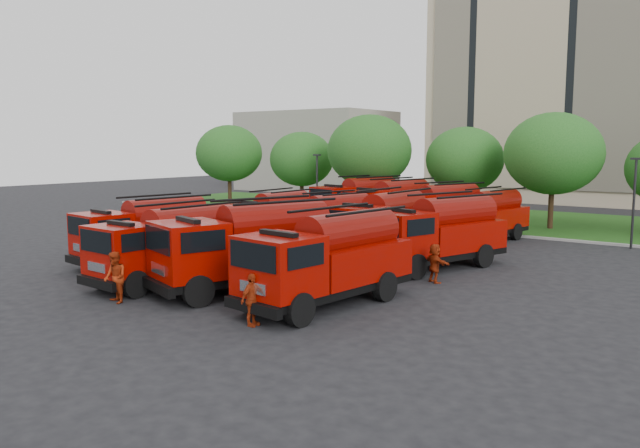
% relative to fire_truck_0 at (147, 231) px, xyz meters
% --- Properties ---
extents(ground, '(140.00, 140.00, 0.00)m').
position_rel_fire_truck_0_xyz_m(ground, '(6.34, 1.74, -1.60)').
color(ground, black).
rests_on(ground, ground).
extents(lawn, '(70.00, 16.00, 0.12)m').
position_rel_fire_truck_0_xyz_m(lawn, '(6.34, 27.74, -1.54)').
color(lawn, '#1D4813').
rests_on(lawn, ground).
extents(curb, '(70.00, 0.30, 0.14)m').
position_rel_fire_truck_0_xyz_m(curb, '(6.34, 19.64, -1.53)').
color(curb, gray).
rests_on(curb, ground).
extents(apartment_building, '(30.00, 14.18, 25.00)m').
position_rel_fire_truck_0_xyz_m(apartment_building, '(8.34, 49.68, 10.90)').
color(apartment_building, tan).
rests_on(apartment_building, ground).
extents(side_building, '(18.00, 12.00, 10.00)m').
position_rel_fire_truck_0_xyz_m(side_building, '(-23.66, 45.74, 3.40)').
color(side_building, gray).
rests_on(side_building, ground).
extents(tree_0, '(6.30, 6.30, 7.70)m').
position_rel_fire_truck_0_xyz_m(tree_0, '(-17.66, 23.74, 3.42)').
color(tree_0, '#382314').
rests_on(tree_0, ground).
extents(tree_1, '(5.71, 5.71, 6.98)m').
position_rel_fire_truck_0_xyz_m(tree_1, '(-9.66, 24.74, 2.95)').
color(tree_1, '#382314').
rests_on(tree_1, ground).
extents(tree_2, '(6.72, 6.72, 8.22)m').
position_rel_fire_truck_0_xyz_m(tree_2, '(-1.66, 23.24, 3.75)').
color(tree_2, '#382314').
rests_on(tree_2, ground).
extents(tree_3, '(5.88, 5.88, 7.19)m').
position_rel_fire_truck_0_xyz_m(tree_3, '(5.34, 25.74, 3.08)').
color(tree_3, '#382314').
rests_on(tree_3, ground).
extents(tree_4, '(6.55, 6.55, 8.01)m').
position_rel_fire_truck_0_xyz_m(tree_4, '(12.34, 24.24, 3.62)').
color(tree_4, '#382314').
rests_on(tree_4, ground).
extents(lamp_post_0, '(0.60, 0.25, 5.11)m').
position_rel_fire_truck_0_xyz_m(lamp_post_0, '(-3.66, 18.94, 1.29)').
color(lamp_post_0, black).
rests_on(lamp_post_0, ground).
extents(lamp_post_1, '(0.60, 0.25, 5.11)m').
position_rel_fire_truck_0_xyz_m(lamp_post_1, '(18.34, 18.94, 1.29)').
color(lamp_post_1, black).
rests_on(lamp_post_1, ground).
extents(fire_truck_0, '(3.27, 7.24, 3.18)m').
position_rel_fire_truck_0_xyz_m(fire_truck_0, '(0.00, 0.00, 0.00)').
color(fire_truck_0, black).
rests_on(fire_truck_0, ground).
extents(fire_truck_1, '(2.86, 7.14, 3.20)m').
position_rel_fire_truck_0_xyz_m(fire_truck_1, '(4.30, -2.17, 0.01)').
color(fire_truck_1, black).
rests_on(fire_truck_1, ground).
extents(fire_truck_2, '(4.91, 8.11, 3.50)m').
position_rel_fire_truck_0_xyz_m(fire_truck_2, '(7.92, -1.24, 0.16)').
color(fire_truck_2, black).
rests_on(fire_truck_2, ground).
extents(fire_truck_3, '(3.36, 7.58, 3.34)m').
position_rel_fire_truck_0_xyz_m(fire_truck_3, '(11.81, -1.26, 0.08)').
color(fire_truck_3, black).
rests_on(fire_truck_3, ground).
extents(fire_truck_4, '(2.49, 6.63, 3.00)m').
position_rel_fire_truck_0_xyz_m(fire_truck_4, '(0.54, 8.74, -0.09)').
color(fire_truck_4, black).
rests_on(fire_truck_4, ground).
extents(fire_truck_5, '(3.59, 6.99, 3.03)m').
position_rel_fire_truck_0_xyz_m(fire_truck_5, '(4.45, 8.87, -0.07)').
color(fire_truck_5, black).
rests_on(fire_truck_5, ground).
extents(fire_truck_6, '(2.78, 7.39, 3.35)m').
position_rel_fire_truck_0_xyz_m(fire_truck_6, '(8.37, 8.50, 0.08)').
color(fire_truck_6, black).
rests_on(fire_truck_6, ground).
extents(fire_truck_7, '(4.61, 7.80, 3.36)m').
position_rel_fire_truck_0_xyz_m(fire_truck_7, '(12.00, 7.42, 0.09)').
color(fire_truck_7, black).
rests_on(fire_truck_7, ground).
extents(fire_truck_8, '(4.13, 7.90, 3.42)m').
position_rel_fire_truck_0_xyz_m(fire_truck_8, '(0.15, 18.91, 0.12)').
color(fire_truck_8, black).
rests_on(fire_truck_8, ground).
extents(fire_truck_9, '(3.84, 7.79, 3.40)m').
position_rel_fire_truck_0_xyz_m(fire_truck_9, '(3.61, 17.65, 0.11)').
color(fire_truck_9, black).
rests_on(fire_truck_9, ground).
extents(fire_truck_10, '(4.75, 7.60, 3.28)m').
position_rel_fire_truck_0_xyz_m(fire_truck_10, '(7.25, 17.10, 0.05)').
color(fire_truck_10, black).
rests_on(fire_truck_10, ground).
extents(fire_truck_11, '(3.40, 7.01, 3.06)m').
position_rel_fire_truck_0_xyz_m(fire_truck_11, '(10.65, 16.86, -0.06)').
color(fire_truck_11, black).
rests_on(fire_truck_11, ground).
extents(firefighter_0, '(0.74, 0.66, 1.66)m').
position_rel_fire_truck_0_xyz_m(firefighter_0, '(7.29, -2.92, -1.60)').
color(firefighter_0, '#94270B').
rests_on(firefighter_0, ground).
extents(firefighter_1, '(1.05, 0.77, 1.93)m').
position_rel_fire_truck_0_xyz_m(firefighter_1, '(5.32, -5.66, -1.60)').
color(firefighter_1, '#94270B').
rests_on(firefighter_1, ground).
extents(firefighter_2, '(0.64, 1.04, 1.72)m').
position_rel_fire_truck_0_xyz_m(firefighter_2, '(11.37, -4.86, -1.60)').
color(firefighter_2, '#94270B').
rests_on(firefighter_2, ground).
extents(firefighter_3, '(1.09, 1.02, 1.53)m').
position_rel_fire_truck_0_xyz_m(firefighter_3, '(10.60, -1.46, -1.60)').
color(firefighter_3, black).
rests_on(firefighter_3, ground).
extents(firefighter_4, '(0.93, 0.95, 1.64)m').
position_rel_fire_truck_0_xyz_m(firefighter_4, '(4.77, 1.37, -1.60)').
color(firefighter_4, black).
rests_on(firefighter_4, ground).
extents(firefighter_5, '(1.67, 1.35, 1.66)m').
position_rel_fire_truck_0_xyz_m(firefighter_5, '(13.27, 4.48, -1.60)').
color(firefighter_5, '#94270B').
rests_on(firefighter_5, ground).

